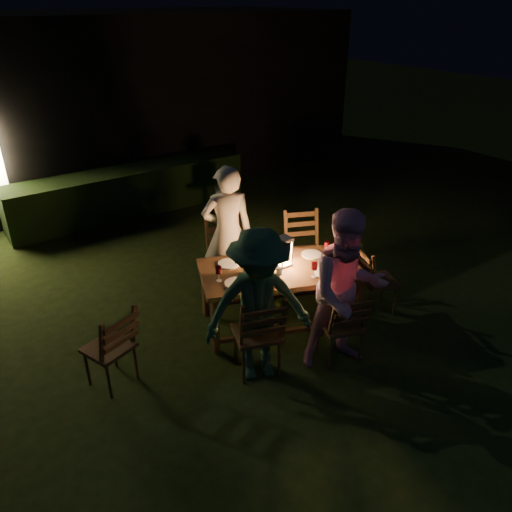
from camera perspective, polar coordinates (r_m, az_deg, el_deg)
garden_envelope at (r=11.23m, az=-17.27°, el=16.79°), size 40.00×40.00×3.20m
dining_table at (r=5.66m, az=2.77°, el=-2.04°), size 1.99×1.48×0.75m
chair_near_left at (r=5.15m, az=0.16°, el=-10.31°), size 0.58×0.60×1.01m
chair_near_right at (r=5.40m, az=9.60°, el=-9.01°), size 0.53×0.55×0.93m
chair_far_left at (r=6.39m, az=-3.09°, el=-1.84°), size 0.61×0.63×1.08m
chair_far_right at (r=6.62m, az=5.47°, el=-0.95°), size 0.62×0.64×1.04m
chair_end at (r=6.28m, az=13.59°, el=-3.86°), size 0.55×0.53×0.90m
chair_spare at (r=5.22m, az=-16.13°, el=-11.33°), size 0.55×0.56×0.94m
person_house_side at (r=6.19m, az=-3.28°, el=2.68°), size 0.74×0.61×1.72m
person_opp_right at (r=5.04m, az=10.32°, el=-4.03°), size 1.02×0.92×1.73m
person_opp_left at (r=4.81m, az=0.29°, el=-5.85°), size 1.21×0.95×1.64m
lantern at (r=5.60m, az=3.17°, el=0.32°), size 0.16×0.16×0.35m
plate_far_left at (r=5.70m, az=-3.15°, el=-0.89°), size 0.25×0.25×0.01m
plate_near_left at (r=5.32m, az=-2.28°, el=-3.10°), size 0.25×0.25×0.01m
plate_far_right at (r=5.93m, az=6.39°, el=0.18°), size 0.25×0.25×0.01m
plate_near_right at (r=5.57m, az=7.87°, el=-1.86°), size 0.25×0.25×0.01m
wineglass_a at (r=5.75m, az=-0.83°, el=0.36°), size 0.06×0.06×0.18m
wineglass_b at (r=5.34m, az=-4.29°, el=-2.03°), size 0.06×0.06×0.18m
wineglass_c at (r=5.43m, az=6.66°, el=-1.61°), size 0.06×0.06×0.18m
wineglass_d at (r=5.92m, az=8.11°, el=0.87°), size 0.06×0.06×0.18m
wineglass_e at (r=5.30m, az=2.65°, el=-2.21°), size 0.06×0.06×0.18m
bottle_table at (r=5.50m, az=0.31°, el=-0.40°), size 0.07×0.07×0.28m
napkin_left at (r=5.32m, az=2.17°, el=-3.14°), size 0.18×0.14×0.01m
napkin_right at (r=5.54m, az=9.12°, el=-2.14°), size 0.18×0.14×0.01m
phone at (r=5.24m, az=-2.86°, el=-3.66°), size 0.14×0.07×0.01m
side_table at (r=7.92m, az=-3.50°, el=5.93°), size 0.46×0.46×0.62m
ice_bucket at (r=7.86m, az=-3.54°, el=7.17°), size 0.30×0.30×0.22m
bottle_bucket_a at (r=7.79m, az=-3.71°, el=7.36°), size 0.07×0.07×0.32m
bottle_bucket_b at (r=7.90m, az=-3.39°, el=7.67°), size 0.07×0.07×0.32m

